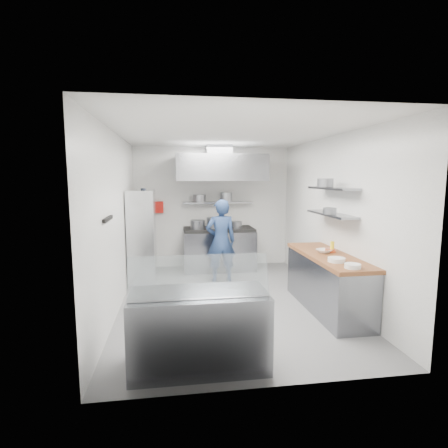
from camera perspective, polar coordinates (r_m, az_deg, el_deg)
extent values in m
plane|color=slate|center=(6.11, 0.83, -12.46)|extent=(5.00, 5.00, 0.00)
plane|color=silver|center=(5.78, 0.88, 14.61)|extent=(5.00, 5.00, 0.00)
cube|color=white|center=(8.24, -1.90, 2.76)|extent=(3.60, 2.80, 0.02)
cube|color=white|center=(3.36, 7.63, -4.38)|extent=(3.60, 2.80, 0.02)
cube|color=white|center=(5.78, -17.07, 0.36)|extent=(2.80, 5.00, 0.02)
cube|color=white|center=(6.32, 17.20, 0.95)|extent=(2.80, 5.00, 0.02)
cube|color=gray|center=(8.00, -0.84, -4.26)|extent=(1.60, 0.80, 0.90)
cube|color=black|center=(7.92, -0.84, -0.86)|extent=(1.57, 0.78, 0.06)
cylinder|color=slate|center=(7.75, -4.34, -0.09)|extent=(0.31, 0.31, 0.20)
cylinder|color=slate|center=(7.89, -1.50, 0.21)|extent=(0.38, 0.38, 0.24)
cylinder|color=slate|center=(7.85, 2.08, -0.13)|extent=(0.23, 0.23, 0.16)
cube|color=gray|center=(8.09, -1.07, 3.52)|extent=(1.60, 0.30, 0.04)
cylinder|color=slate|center=(7.87, -4.06, 4.20)|extent=(0.29, 0.29, 0.18)
cylinder|color=slate|center=(7.94, 0.38, 4.39)|extent=(0.27, 0.27, 0.22)
cube|color=gray|center=(7.66, -0.69, 9.14)|extent=(1.90, 1.15, 0.55)
cube|color=slate|center=(7.90, -0.92, 11.85)|extent=(0.55, 0.55, 0.24)
cube|color=red|center=(8.14, -10.64, 2.71)|extent=(0.22, 0.10, 0.26)
imported|color=navy|center=(7.01, -0.51, -2.76)|extent=(0.63, 0.43, 1.67)
cube|color=silver|center=(7.06, -13.19, -2.13)|extent=(0.50, 0.90, 1.85)
cube|color=white|center=(6.83, -13.35, -3.54)|extent=(0.15, 0.18, 0.16)
cube|color=yellow|center=(7.01, -13.29, 0.89)|extent=(0.15, 0.20, 0.18)
cylinder|color=black|center=(6.94, -13.02, 4.97)|extent=(0.10, 0.10, 0.18)
cube|color=black|center=(4.87, -18.44, 0.79)|extent=(0.04, 0.55, 0.05)
cube|color=gray|center=(5.84, 16.49, -9.37)|extent=(0.62, 2.00, 0.84)
cube|color=brown|center=(5.73, 16.66, -5.06)|extent=(0.65, 2.04, 0.06)
cylinder|color=white|center=(4.96, 20.25, -6.46)|extent=(0.21, 0.21, 0.06)
cylinder|color=white|center=(5.26, 17.89, -5.57)|extent=(0.24, 0.24, 0.06)
cylinder|color=#D6673C|center=(5.90, 16.97, -4.12)|extent=(0.17, 0.17, 0.06)
cylinder|color=yellow|center=(5.87, 17.25, -3.60)|extent=(0.06, 0.06, 0.18)
imported|color=white|center=(5.82, 16.02, -4.26)|extent=(0.29, 0.29, 0.06)
cube|color=gray|center=(5.97, 17.08, 1.55)|extent=(0.30, 1.30, 0.04)
cube|color=gray|center=(5.94, 17.24, 5.58)|extent=(0.30, 1.30, 0.04)
cylinder|color=slate|center=(5.75, 16.87, 2.04)|extent=(0.21, 0.21, 0.10)
cylinder|color=slate|center=(5.90, 16.20, 6.48)|extent=(0.26, 0.26, 0.14)
cube|color=gray|center=(4.03, -4.09, -16.87)|extent=(1.50, 0.70, 0.85)
cube|color=silver|center=(3.70, -4.05, -8.50)|extent=(1.47, 0.19, 0.42)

